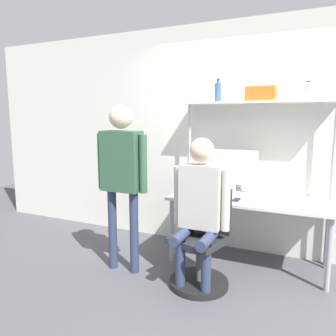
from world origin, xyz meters
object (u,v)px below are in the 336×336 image
office_chair (202,256)px  storage_box (261,94)px  person_standing (122,167)px  bottle_blue (218,92)px  monitor (233,169)px  bottle_clear (308,92)px  person_seated (200,201)px  cell_phone (237,200)px  laptop (213,191)px

office_chair → storage_box: (0.35, 0.87, 1.56)m
person_standing → bottle_blue: bottle_blue is taller
monitor → bottle_clear: bottle_clear is taller
office_chair → storage_box: size_ratio=3.02×
office_chair → person_seated: size_ratio=0.66×
cell_phone → office_chair: bearing=-111.8°
office_chair → bottle_blue: size_ratio=3.63×
bottle_clear → person_standing: bearing=-151.0°
bottle_blue → storage_box: bearing=0.0°
monitor → bottle_blue: 0.90m
person_seated → storage_box: storage_box is taller
cell_phone → person_seated: (-0.21, -0.56, 0.10)m
office_chair → person_standing: (-0.84, -0.05, 0.81)m
person_standing → storage_box: 1.69m
cell_phone → person_standing: bearing=-151.8°
person_standing → bottle_blue: bearing=52.2°
bottle_clear → storage_box: bottle_clear is taller
monitor → storage_box: 0.88m
person_seated → bottle_blue: size_ratio=5.49×
storage_box → person_standing: bearing=-142.4°
office_chair → storage_box: 1.82m
office_chair → person_standing: 1.17m
monitor → laptop: monitor is taller
cell_phone → bottle_clear: size_ratio=0.78×
monitor → person_seated: size_ratio=0.39×
office_chair → person_seated: person_seated is taller
laptop → person_standing: (-0.77, -0.60, 0.30)m
cell_phone → monitor: bearing=109.4°
person_standing → office_chair: bearing=3.5°
office_chair → person_seated: bearing=-103.6°
person_seated → bottle_clear: (0.83, 0.92, 1.01)m
monitor → person_seated: bearing=-95.6°
laptop → person_standing: 1.03m
monitor → bottle_blue: bottle_blue is taller
bottle_blue → storage_box: size_ratio=0.83×
person_standing → bottle_blue: 1.40m
monitor → person_standing: bearing=-135.1°
bottle_clear → storage_box: 0.46m
bottle_blue → cell_phone: bearing=-47.4°
bottle_clear → bottle_blue: size_ratio=0.75×
laptop → cell_phone: (0.27, -0.04, -0.06)m
person_standing → bottle_clear: size_ratio=8.89×
laptop → storage_box: size_ratio=1.11×
monitor → person_standing: (-0.92, -0.92, 0.09)m
storage_box → bottle_clear: bearing=0.0°
office_chair → bottle_blue: 1.82m
office_chair → bottle_blue: (-0.13, 0.87, 1.59)m
office_chair → bottle_blue: bearing=98.3°
laptop → person_seated: bearing=-84.4°
person_seated → person_standing: person_standing is taller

